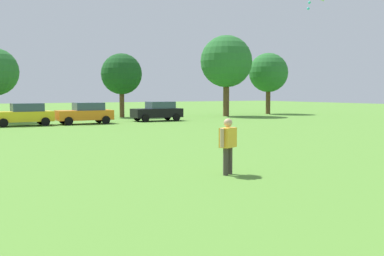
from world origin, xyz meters
TOP-DOWN VIEW (x-y plane):
  - adult_bystander at (5.19, 14.10)m, footprint 0.75×0.54m
  - parked_car_yellow_1 at (3.18, 38.68)m, footprint 4.30×2.02m
  - parked_car_orange_2 at (7.78, 38.49)m, footprint 4.30×2.02m
  - parked_car_black_3 at (14.36, 39.18)m, footprint 4.30×2.02m
  - tree_center_right at (13.77, 46.43)m, footprint 4.07×4.07m
  - tree_right at (23.97, 43.05)m, footprint 5.37×5.37m
  - tree_far_right at (30.93, 44.93)m, footprint 4.47×4.47m

SIDE VIEW (x-z plane):
  - parked_car_yellow_1 at x=3.18m, z-range 0.02..1.70m
  - parked_car_orange_2 at x=7.78m, z-range 0.02..1.70m
  - parked_car_black_3 at x=14.36m, z-range 0.02..1.70m
  - adult_bystander at x=5.19m, z-range 0.16..1.89m
  - tree_center_right at x=13.77m, z-range 1.11..7.46m
  - tree_far_right at x=30.93m, z-range 1.22..8.18m
  - tree_right at x=23.97m, z-range 1.46..9.83m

